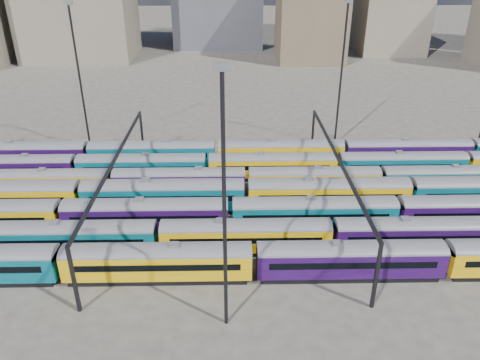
{
  "coord_description": "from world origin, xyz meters",
  "views": [
    {
      "loc": [
        -4.32,
        -57.02,
        33.44
      ],
      "look_at": [
        -3.15,
        3.48,
        3.0
      ],
      "focal_mm": 35.0,
      "sensor_mm": 36.0,
      "label": 1
    }
  ],
  "objects_px": {
    "rake_0": "(350,256)",
    "rake_1": "(246,233)",
    "rake_2": "(146,212)",
    "mast_2": "(224,199)"
  },
  "relations": [
    {
      "from": "rake_0",
      "to": "rake_1",
      "type": "bearing_deg",
      "value": 156.36
    },
    {
      "from": "rake_0",
      "to": "rake_1",
      "type": "height_order",
      "value": "rake_0"
    },
    {
      "from": "rake_1",
      "to": "mast_2",
      "type": "relative_size",
      "value": 4.05
    },
    {
      "from": "rake_0",
      "to": "mast_2",
      "type": "bearing_deg",
      "value": -152.93
    },
    {
      "from": "mast_2",
      "to": "rake_2",
      "type": "bearing_deg",
      "value": 121.5
    },
    {
      "from": "rake_0",
      "to": "rake_2",
      "type": "xyz_separation_m",
      "value": [
        -24.11,
        10.0,
        0.06
      ]
    },
    {
      "from": "rake_2",
      "to": "mast_2",
      "type": "distance_m",
      "value": 22.85
    },
    {
      "from": "rake_1",
      "to": "rake_2",
      "type": "bearing_deg",
      "value": 158.49
    },
    {
      "from": "mast_2",
      "to": "rake_0",
      "type": "bearing_deg",
      "value": 27.07
    },
    {
      "from": "rake_1",
      "to": "mast_2",
      "type": "distance_m",
      "value": 16.63
    }
  ]
}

